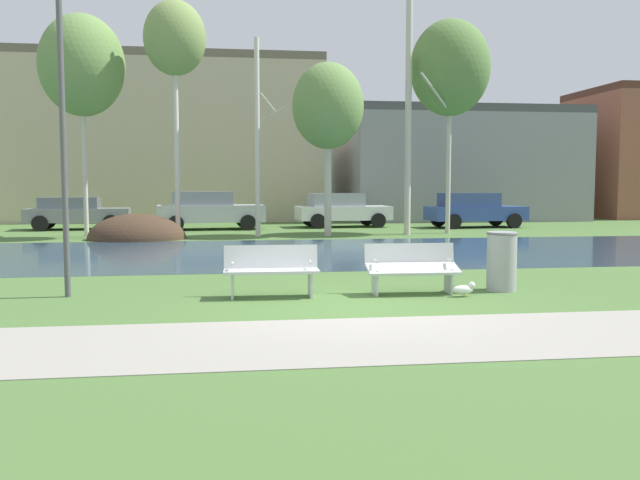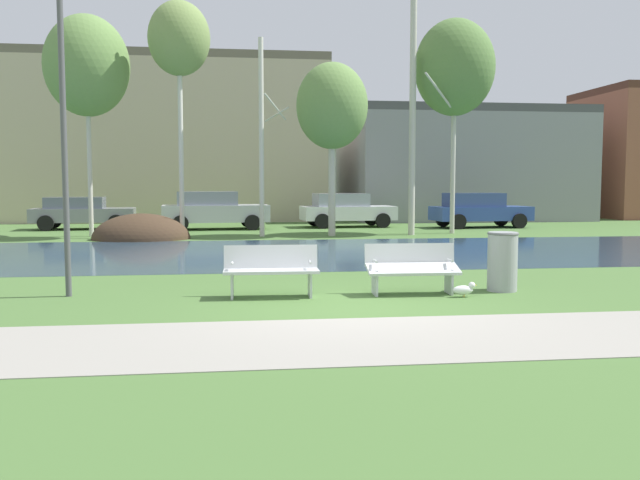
{
  "view_description": "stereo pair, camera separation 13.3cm",
  "coord_description": "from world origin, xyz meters",
  "views": [
    {
      "loc": [
        -1.97,
        -10.25,
        1.93
      ],
      "look_at": [
        -0.35,
        1.35,
        0.94
      ],
      "focal_mm": 37.96,
      "sensor_mm": 36.0,
      "label": 1
    },
    {
      "loc": [
        -1.84,
        -10.27,
        1.93
      ],
      "look_at": [
        -0.35,
        1.35,
        0.94
      ],
      "focal_mm": 37.96,
      "sensor_mm": 36.0,
      "label": 2
    }
  ],
  "objects": [
    {
      "name": "ground_plane",
      "position": [
        0.0,
        10.0,
        0.0
      ],
      "size": [
        120.0,
        120.0,
        0.0
      ],
      "primitive_type": "plane",
      "color": "#476B33"
    },
    {
      "name": "birch_right",
      "position": [
        6.49,
        14.84,
        6.27
      ],
      "size": [
        3.02,
        3.02,
        8.09
      ],
      "color": "#BCB7A8",
      "rests_on": "ground"
    },
    {
      "name": "parked_hatch_third_white",
      "position": [
        3.05,
        19.06,
        0.78
      ],
      "size": [
        4.16,
        2.24,
        1.48
      ],
      "color": "silver",
      "rests_on": "ground"
    },
    {
      "name": "river_band",
      "position": [
        0.0,
        8.38,
        0.0
      ],
      "size": [
        80.0,
        8.4,
        0.01
      ],
      "primitive_type": "cube",
      "color": "#2D475B",
      "rests_on": "ground"
    },
    {
      "name": "soil_mound",
      "position": [
        -5.02,
        13.59,
        0.0
      ],
      "size": [
        3.34,
        2.6,
        1.78
      ],
      "primitive_type": "ellipsoid",
      "color": "#423021",
      "rests_on": "ground"
    },
    {
      "name": "birch_left",
      "position": [
        -3.67,
        14.24,
        6.92
      ],
      "size": [
        2.16,
        2.16,
        8.94
      ],
      "color": "beige",
      "rests_on": "ground"
    },
    {
      "name": "bench_left",
      "position": [
        -1.22,
        1.1,
        0.47
      ],
      "size": [
        1.61,
        0.6,
        0.87
      ],
      "color": "silver",
      "rests_on": "ground"
    },
    {
      "name": "streetlamp",
      "position": [
        -4.65,
        1.6,
        3.95
      ],
      "size": [
        0.32,
        0.32,
        6.02
      ],
      "color": "#4C4C51",
      "rests_on": "ground"
    },
    {
      "name": "paved_path_strip",
      "position": [
        0.0,
        -2.17,
        0.01
      ],
      "size": [
        60.0,
        2.51,
        0.01
      ],
      "primitive_type": "cube",
      "color": "gray",
      "rests_on": "ground"
    },
    {
      "name": "building_grey_warehouse",
      "position": [
        10.39,
        26.29,
        2.91
      ],
      "size": [
        11.98,
        9.57,
        5.82
      ],
      "color": "gray",
      "rests_on": "ground"
    },
    {
      "name": "birch_far_left",
      "position": [
        -6.98,
        15.06,
        6.08
      ],
      "size": [
        2.99,
        2.99,
        7.89
      ],
      "color": "beige",
      "rests_on": "ground"
    },
    {
      "name": "birch_center",
      "position": [
        1.74,
        14.26,
        4.69
      ],
      "size": [
        2.6,
        2.6,
        6.28
      ],
      "color": "#BCB7A8",
      "rests_on": "ground"
    },
    {
      "name": "parked_wagon_fourth_blue",
      "position": [
        8.72,
        17.98,
        0.79
      ],
      "size": [
        4.31,
        2.17,
        1.51
      ],
      "color": "#2D4793",
      "rests_on": "ground"
    },
    {
      "name": "trash_bin",
      "position": [
        2.92,
        1.23,
        0.55
      ],
      "size": [
        0.55,
        0.55,
        1.06
      ],
      "color": "#999B9E",
      "rests_on": "ground"
    },
    {
      "name": "parked_van_nearest_grey",
      "position": [
        -8.16,
        19.01,
        0.72
      ],
      "size": [
        4.24,
        2.2,
        1.35
      ],
      "color": "slate",
      "rests_on": "ground"
    },
    {
      "name": "seagull",
      "position": [
        2.02,
        0.67,
        0.13
      ],
      "size": [
        0.43,
        0.16,
        0.26
      ],
      "color": "white",
      "rests_on": "ground"
    },
    {
      "name": "birch_center_left",
      "position": [
        -0.8,
        14.29,
        3.59
      ],
      "size": [
        1.09,
        1.89,
        7.09
      ],
      "color": "beige",
      "rests_on": "ground"
    },
    {
      "name": "building_beige_block",
      "position": [
        -5.37,
        26.93,
        4.18
      ],
      "size": [
        16.74,
        7.7,
        8.35
      ],
      "color": "#BCAD8E",
      "rests_on": "ground"
    },
    {
      "name": "bench_right",
      "position": [
        1.22,
        1.1,
        0.47
      ],
      "size": [
        1.61,
        0.6,
        0.87
      ],
      "color": "silver",
      "rests_on": "ground"
    },
    {
      "name": "birch_center_right",
      "position": [
        4.77,
        14.28,
        4.47
      ],
      "size": [
        1.57,
        2.31,
        8.82
      ],
      "color": "#BCB7A8",
      "rests_on": "ground"
    },
    {
      "name": "parked_sedan_second_silver",
      "position": [
        -2.69,
        18.29,
        0.83
      ],
      "size": [
        4.5,
        2.34,
        1.58
      ],
      "color": "#B2B5BC",
      "rests_on": "ground"
    }
  ]
}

